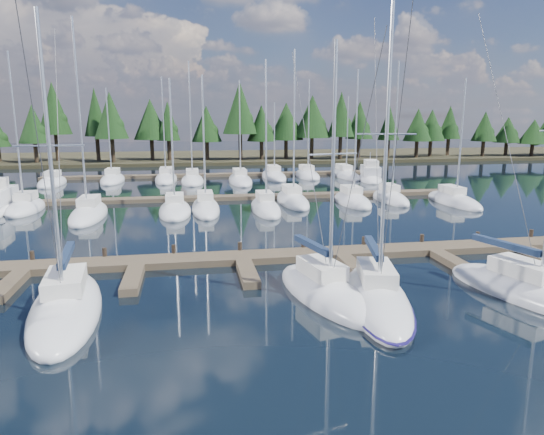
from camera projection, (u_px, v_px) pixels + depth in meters
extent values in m
plane|color=black|center=(226.00, 220.00, 40.55)|extent=(260.00, 260.00, 0.00)
cube|color=#322E1C|center=(204.00, 157.00, 98.37)|extent=(220.00, 30.00, 0.60)
cube|color=brown|center=(242.00, 258.00, 28.93)|extent=(44.00, 2.00, 0.40)
cube|color=brown|center=(8.00, 286.00, 24.06)|extent=(0.90, 4.00, 0.40)
cube|color=brown|center=(133.00, 280.00, 25.05)|extent=(0.90, 4.00, 0.40)
cube|color=brown|center=(248.00, 273.00, 26.03)|extent=(0.90, 4.00, 0.40)
cube|color=brown|center=(354.00, 268.00, 27.02)|extent=(0.90, 4.00, 0.40)
cube|color=brown|center=(454.00, 262.00, 28.01)|extent=(0.90, 4.00, 0.40)
cylinder|color=black|center=(32.00, 259.00, 27.87)|extent=(0.26, 0.26, 0.90)
cylinder|color=black|center=(105.00, 255.00, 28.53)|extent=(0.26, 0.26, 0.90)
cylinder|color=black|center=(174.00, 252.00, 29.18)|extent=(0.26, 0.26, 0.90)
cylinder|color=black|center=(240.00, 249.00, 29.84)|extent=(0.26, 0.26, 0.90)
cylinder|color=black|center=(303.00, 246.00, 30.50)|extent=(0.26, 0.26, 0.90)
cylinder|color=black|center=(364.00, 244.00, 31.16)|extent=(0.26, 0.26, 0.90)
cylinder|color=black|center=(422.00, 241.00, 31.81)|extent=(0.26, 0.26, 0.90)
cylinder|color=black|center=(477.00, 238.00, 32.47)|extent=(0.26, 0.26, 0.90)
cylinder|color=black|center=(531.00, 236.00, 33.13)|extent=(0.26, 0.26, 0.90)
cube|color=brown|center=(219.00, 198.00, 50.15)|extent=(50.00, 1.80, 0.40)
cube|color=brown|center=(210.00, 175.00, 69.45)|extent=(46.00, 1.80, 0.40)
ellipsoid|color=silver|center=(66.00, 311.00, 21.17)|extent=(4.00, 9.72, 1.90)
cube|color=silver|center=(65.00, 281.00, 21.36)|extent=(1.95, 3.19, 0.70)
cylinder|color=silver|center=(50.00, 160.00, 19.37)|extent=(0.18, 0.18, 11.53)
cylinder|color=silver|center=(67.00, 258.00, 22.27)|extent=(0.60, 4.14, 0.12)
cube|color=#16243D|center=(66.00, 255.00, 22.24)|extent=(0.81, 3.98, 0.30)
cylinder|color=silver|center=(49.00, 146.00, 19.25)|extent=(2.62, 0.38, 0.07)
cylinder|color=#3F3F44|center=(42.00, 169.00, 17.49)|extent=(0.50, 4.06, 11.84)
cylinder|color=#3F3F44|center=(59.00, 159.00, 21.75)|extent=(0.61, 5.00, 11.84)
ellipsoid|color=silver|center=(325.00, 295.00, 23.07)|extent=(4.47, 8.64, 1.90)
cube|color=silver|center=(322.00, 268.00, 23.19)|extent=(2.03, 2.90, 0.70)
cylinder|color=silver|center=(333.00, 166.00, 21.43)|extent=(0.19, 0.19, 10.65)
cylinder|color=silver|center=(312.00, 248.00, 23.93)|extent=(0.94, 3.57, 0.12)
cube|color=#16243D|center=(312.00, 245.00, 23.90)|extent=(1.13, 3.46, 0.30)
cylinder|color=silver|center=(333.00, 154.00, 21.32)|extent=(2.35, 0.61, 0.07)
cylinder|color=#3F3F44|center=(355.00, 174.00, 19.85)|extent=(0.84, 3.49, 10.96)
cylinder|color=#3F3F44|center=(310.00, 165.00, 23.43)|extent=(1.03, 4.30, 10.96)
ellipsoid|color=silver|center=(377.00, 301.00, 22.34)|extent=(4.65, 9.46, 1.90)
cube|color=silver|center=(376.00, 273.00, 22.54)|extent=(2.10, 3.16, 0.70)
cylinder|color=silver|center=(386.00, 149.00, 20.47)|extent=(0.19, 0.19, 12.28)
cylinder|color=silver|center=(374.00, 251.00, 23.45)|extent=(0.99, 3.93, 0.12)
cube|color=#16243D|center=(374.00, 248.00, 23.42)|extent=(1.17, 3.80, 0.30)
cylinder|color=silver|center=(387.00, 134.00, 20.34)|extent=(2.42, 0.60, 0.07)
cylinder|color=#3F3F44|center=(395.00, 156.00, 18.59)|extent=(0.88, 3.85, 12.59)
cylinder|color=#3F3F44|center=(377.00, 149.00, 22.85)|extent=(1.08, 4.73, 12.59)
ellipsoid|color=#150E48|center=(377.00, 299.00, 22.33)|extent=(4.84, 9.84, 0.18)
ellipsoid|color=silver|center=(530.00, 295.00, 23.04)|extent=(5.46, 9.55, 1.90)
cube|color=silver|center=(524.00, 268.00, 23.19)|extent=(2.37, 3.25, 0.70)
cylinder|color=silver|center=(505.00, 248.00, 23.99)|extent=(1.32, 3.86, 0.12)
cube|color=#16243D|center=(506.00, 245.00, 23.96)|extent=(1.49, 3.76, 0.30)
cylinder|color=#3F3F44|center=(508.00, 145.00, 23.32)|extent=(1.50, 4.64, 12.83)
ellipsoid|color=silver|center=(26.00, 209.00, 44.22)|extent=(2.77, 7.22, 1.90)
cube|color=silver|center=(26.00, 196.00, 44.32)|extent=(1.52, 2.31, 0.70)
cylinder|color=silver|center=(16.00, 128.00, 42.37)|extent=(0.16, 0.16, 12.94)
ellipsoid|color=silver|center=(89.00, 215.00, 41.52)|extent=(2.76, 9.34, 1.90)
cube|color=silver|center=(89.00, 201.00, 41.73)|extent=(1.52, 2.99, 0.70)
cylinder|color=silver|center=(80.00, 115.00, 39.34)|extent=(0.16, 0.16, 15.15)
ellipsoid|color=silver|center=(175.00, 212.00, 43.08)|extent=(2.82, 7.91, 1.90)
cube|color=silver|center=(175.00, 198.00, 43.22)|extent=(1.55, 2.53, 0.70)
cylinder|color=silver|center=(172.00, 142.00, 41.44)|extent=(0.16, 0.16, 10.61)
ellipsoid|color=silver|center=(206.00, 209.00, 44.23)|extent=(2.52, 9.04, 1.90)
cube|color=silver|center=(205.00, 196.00, 44.42)|extent=(1.38, 2.89, 0.70)
cylinder|color=silver|center=(204.00, 139.00, 42.50)|extent=(0.16, 0.16, 10.97)
ellipsoid|color=silver|center=(265.00, 209.00, 44.22)|extent=(2.46, 8.53, 1.90)
cube|color=silver|center=(265.00, 196.00, 44.38)|extent=(1.35, 2.73, 0.70)
cylinder|color=silver|center=(266.00, 132.00, 42.38)|extent=(0.16, 0.16, 12.21)
ellipsoid|color=silver|center=(292.00, 202.00, 48.24)|extent=(2.69, 9.31, 1.90)
cube|color=silver|center=(292.00, 189.00, 48.45)|extent=(1.48, 2.98, 0.70)
cylinder|color=silver|center=(294.00, 124.00, 46.22)|extent=(0.16, 0.16, 13.59)
ellipsoid|color=silver|center=(352.00, 202.00, 48.01)|extent=(2.81, 7.94, 1.90)
cube|color=silver|center=(351.00, 189.00, 48.15)|extent=(1.55, 2.54, 0.70)
cylinder|color=silver|center=(356.00, 133.00, 46.25)|extent=(0.16, 0.16, 11.75)
ellipsoid|color=silver|center=(390.00, 200.00, 49.33)|extent=(2.43, 7.43, 1.90)
cube|color=silver|center=(389.00, 187.00, 49.45)|extent=(1.34, 2.38, 0.70)
cylinder|color=silver|center=(396.00, 128.00, 47.50)|extent=(0.16, 0.16, 12.67)
ellipsoid|color=silver|center=(454.00, 202.00, 47.94)|extent=(2.60, 9.23, 1.90)
cube|color=silver|center=(452.00, 189.00, 48.14)|extent=(1.43, 2.95, 0.70)
cylinder|color=silver|center=(461.00, 137.00, 46.19)|extent=(0.16, 0.16, 11.00)
ellipsoid|color=silver|center=(52.00, 183.00, 61.21)|extent=(2.89, 8.35, 1.90)
cube|color=silver|center=(52.00, 174.00, 61.36)|extent=(1.59, 2.67, 0.70)
cylinder|color=silver|center=(47.00, 139.00, 59.66)|extent=(0.16, 0.16, 9.39)
ellipsoid|color=silver|center=(113.00, 180.00, 64.07)|extent=(2.92, 8.95, 1.90)
cube|color=silver|center=(112.00, 171.00, 64.25)|extent=(1.61, 2.86, 0.70)
cylinder|color=silver|center=(109.00, 132.00, 62.33)|extent=(0.16, 0.16, 11.02)
ellipsoid|color=silver|center=(166.00, 179.00, 65.14)|extent=(2.89, 10.11, 1.90)
cube|color=silver|center=(166.00, 170.00, 65.38)|extent=(1.59, 3.24, 0.70)
cylinder|color=silver|center=(164.00, 126.00, 63.20)|extent=(0.16, 0.16, 12.46)
ellipsoid|color=silver|center=(193.00, 181.00, 63.18)|extent=(2.88, 8.80, 1.90)
cube|color=silver|center=(192.00, 172.00, 63.36)|extent=(1.58, 2.82, 0.70)
cylinder|color=silver|center=(190.00, 119.00, 61.13)|extent=(0.16, 0.16, 14.16)
ellipsoid|color=silver|center=(240.00, 181.00, 63.41)|extent=(2.90, 10.51, 1.90)
cube|color=silver|center=(240.00, 171.00, 63.67)|extent=(1.59, 3.36, 0.70)
cylinder|color=silver|center=(240.00, 128.00, 61.51)|extent=(0.16, 0.16, 11.91)
ellipsoid|color=silver|center=(274.00, 177.00, 67.89)|extent=(2.99, 10.37, 1.90)
cube|color=silver|center=(273.00, 168.00, 68.14)|extent=(1.64, 3.32, 0.70)
cylinder|color=silver|center=(274.00, 137.00, 66.26)|extent=(0.16, 0.16, 9.30)
ellipsoid|color=silver|center=(307.00, 176.00, 68.66)|extent=(2.99, 8.39, 1.90)
cube|color=silver|center=(307.00, 167.00, 68.82)|extent=(1.64, 2.69, 0.70)
cylinder|color=silver|center=(309.00, 126.00, 66.81)|extent=(0.16, 0.16, 12.39)
ellipsoid|color=silver|center=(345.00, 176.00, 69.24)|extent=(2.75, 10.79, 1.90)
cube|color=silver|center=(344.00, 167.00, 69.51)|extent=(1.51, 3.45, 0.70)
cylinder|color=silver|center=(347.00, 134.00, 67.49)|extent=(0.16, 0.16, 10.19)
ellipsoid|color=silver|center=(370.00, 179.00, 65.52)|extent=(5.13, 9.46, 1.80)
cube|color=silver|center=(370.00, 171.00, 65.28)|extent=(3.40, 5.35, 1.20)
cube|color=silver|center=(371.00, 163.00, 64.63)|extent=(2.38, 3.46, 0.90)
cylinder|color=silver|center=(370.00, 158.00, 65.83)|extent=(0.10, 0.10, 1.60)
ellipsoid|color=black|center=(0.00, 139.00, 85.26)|extent=(2.64, 2.64, 2.64)
cylinder|color=black|center=(36.00, 153.00, 83.74)|extent=(0.70, 0.70, 3.34)
cone|color=black|center=(33.00, 124.00, 82.73)|extent=(5.15, 5.15, 6.50)
ellipsoid|color=black|center=(37.00, 133.00, 83.12)|extent=(3.09, 3.09, 3.09)
cylinder|color=black|center=(57.00, 148.00, 87.08)|extent=(0.70, 0.70, 4.70)
cone|color=black|center=(53.00, 108.00, 85.66)|extent=(5.70, 5.70, 9.14)
ellipsoid|color=black|center=(57.00, 120.00, 86.17)|extent=(3.42, 3.42, 3.42)
cylinder|color=black|center=(98.00, 148.00, 87.49)|extent=(0.70, 0.70, 4.36)
cone|color=black|center=(95.00, 112.00, 86.17)|extent=(4.14, 4.14, 8.48)
ellipsoid|color=black|center=(99.00, 123.00, 86.65)|extent=(2.48, 2.48, 2.48)
cylinder|color=black|center=(113.00, 150.00, 84.46)|extent=(0.70, 0.70, 4.07)
cone|color=black|center=(110.00, 115.00, 83.23)|extent=(5.77, 5.77, 7.91)
ellipsoid|color=black|center=(114.00, 126.00, 83.68)|extent=(3.46, 3.46, 3.46)
cylinder|color=black|center=(152.00, 150.00, 89.02)|extent=(0.70, 0.70, 3.72)
cone|color=black|center=(151.00, 119.00, 87.89)|extent=(6.29, 6.29, 7.22)
ellipsoid|color=black|center=(154.00, 128.00, 88.32)|extent=(3.77, 3.77, 3.77)
cylinder|color=black|center=(169.00, 150.00, 88.12)|extent=(0.70, 0.70, 3.58)
cone|color=black|center=(168.00, 121.00, 87.03)|extent=(4.16, 4.16, 6.96)
ellipsoid|color=black|center=(171.00, 130.00, 87.44)|extent=(2.49, 2.49, 2.49)
cylinder|color=black|center=(207.00, 151.00, 89.22)|extent=(0.70, 0.70, 3.31)
cone|color=black|center=(206.00, 124.00, 88.22)|extent=(5.54, 5.54, 6.45)
ellipsoid|color=black|center=(209.00, 132.00, 88.60)|extent=(3.32, 3.32, 3.32)
cylinder|color=black|center=(240.00, 147.00, 88.73)|extent=(0.70, 0.70, 4.74)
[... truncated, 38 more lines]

